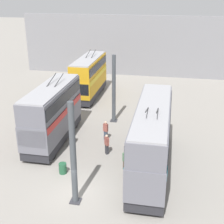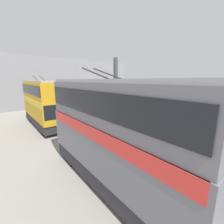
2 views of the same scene
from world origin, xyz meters
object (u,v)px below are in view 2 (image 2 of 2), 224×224
(person_by_right_row, at_px, (146,158))
(bus_right_near, at_px, (115,128))
(bus_right_far, at_px, (43,101))
(person_aisle_foreground, at_px, (194,147))
(person_aisle_midway, at_px, (154,137))

(person_by_right_row, bearing_deg, bus_right_near, -29.61)
(bus_right_far, distance_m, person_by_right_row, 13.23)
(bus_right_near, xyz_separation_m, person_aisle_foreground, (-1.53, -5.22, -1.96))
(bus_right_near, relative_size, person_aisle_foreground, 5.03)
(bus_right_far, bearing_deg, person_by_right_row, -172.07)
(bus_right_far, bearing_deg, person_aisle_midway, -158.21)
(person_aisle_midway, bearing_deg, person_by_right_row, -42.17)
(bus_right_far, relative_size, person_by_right_row, 4.99)
(bus_right_near, height_order, bus_right_far, bus_right_near)
(person_by_right_row, relative_size, person_aisle_midway, 0.99)
(bus_right_far, relative_size, person_aisle_foreground, 5.03)
(person_aisle_foreground, bearing_deg, bus_right_near, -55.49)
(bus_right_far, relative_size, person_aisle_midway, 4.93)
(bus_right_far, height_order, person_aisle_midway, bus_right_far)
(bus_right_far, xyz_separation_m, person_by_right_row, (-12.97, -1.81, -1.89))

